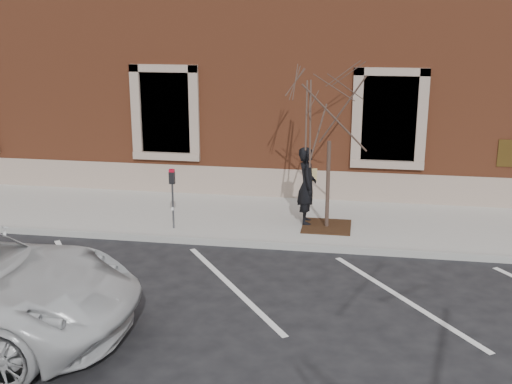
# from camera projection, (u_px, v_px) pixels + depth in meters

# --- Properties ---
(ground) EXTENTS (120.00, 120.00, 0.00)m
(ground) POSITION_uv_depth(u_px,v_px,m) (252.00, 246.00, 14.34)
(ground) COLOR #28282B
(ground) RESTS_ON ground
(sidewalk_near) EXTENTS (40.00, 3.50, 0.15)m
(sidewalk_near) POSITION_uv_depth(u_px,v_px,m) (264.00, 219.00, 15.98)
(sidewalk_near) COLOR #ADAAA2
(sidewalk_near) RESTS_ON ground
(curb_near) EXTENTS (40.00, 0.12, 0.15)m
(curb_near) POSITION_uv_depth(u_px,v_px,m) (251.00, 244.00, 14.27)
(curb_near) COLOR #9E9E99
(curb_near) RESTS_ON ground
(parking_stripes) EXTENTS (28.00, 4.40, 0.01)m
(parking_stripes) POSITION_uv_depth(u_px,v_px,m) (232.00, 286.00, 12.25)
(parking_stripes) COLOR silver
(parking_stripes) RESTS_ON ground
(building_civic) EXTENTS (40.00, 8.62, 8.00)m
(building_civic) POSITION_uv_depth(u_px,v_px,m) (293.00, 46.00, 20.60)
(building_civic) COLOR brown
(building_civic) RESTS_ON ground
(man) EXTENTS (0.54, 0.74, 1.87)m
(man) POSITION_uv_depth(u_px,v_px,m) (307.00, 186.00, 15.19)
(man) COLOR black
(man) RESTS_ON sidewalk_near
(parking_meter) EXTENTS (0.13, 0.10, 1.43)m
(parking_meter) POSITION_uv_depth(u_px,v_px,m) (172.00, 187.00, 14.83)
(parking_meter) COLOR #595B60
(parking_meter) RESTS_ON sidewalk_near
(tree_grate) EXTENTS (1.14, 1.14, 0.03)m
(tree_grate) POSITION_uv_depth(u_px,v_px,m) (327.00, 226.00, 15.17)
(tree_grate) COLOR #3A2212
(tree_grate) RESTS_ON sidewalk_near
(sapling) EXTENTS (2.26, 2.26, 3.76)m
(sapling) POSITION_uv_depth(u_px,v_px,m) (330.00, 117.00, 14.46)
(sapling) COLOR #4B352E
(sapling) RESTS_ON sidewalk_near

